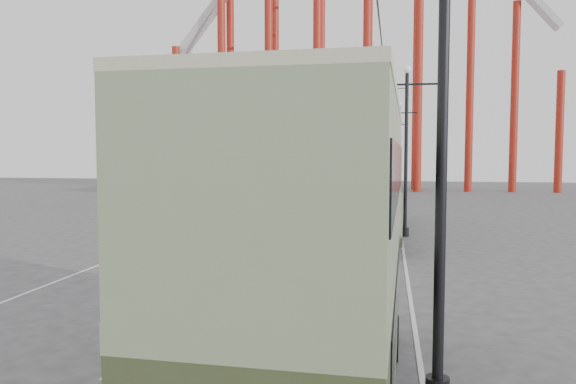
% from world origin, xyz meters
% --- Properties ---
extents(ground, '(160.00, 160.00, 0.00)m').
position_xyz_m(ground, '(0.00, 0.00, 0.00)').
color(ground, '#464648').
rests_on(ground, ground).
extents(road_markings, '(12.52, 120.00, 0.01)m').
position_xyz_m(road_markings, '(-0.86, 19.70, 0.01)').
color(road_markings, silver).
rests_on(road_markings, ground).
extents(lamp_post_mid, '(3.20, 0.44, 9.32)m').
position_xyz_m(lamp_post_mid, '(5.60, 18.00, 4.68)').
color(lamp_post_mid, black).
rests_on(lamp_post_mid, ground).
extents(lamp_post_far, '(3.20, 0.44, 9.32)m').
position_xyz_m(lamp_post_far, '(5.60, 40.00, 4.68)').
color(lamp_post_far, black).
rests_on(lamp_post_far, ground).
extents(lamp_post_distant, '(3.20, 0.44, 9.32)m').
position_xyz_m(lamp_post_distant, '(5.60, 62.00, 4.68)').
color(lamp_post_distant, black).
rests_on(lamp_post_distant, ground).
extents(roller_coaster, '(52.95, 5.00, 55.48)m').
position_xyz_m(roller_coaster, '(-2.49, 56.89, 22.92)').
color(roller_coaster, maroon).
rests_on(roller_coaster, ground).
extents(fairground_shed, '(22.00, 10.00, 5.00)m').
position_xyz_m(fairground_shed, '(-6.00, 47.00, 2.50)').
color(fairground_shed, '#A0A09B').
rests_on(fairground_shed, ground).
extents(double_decker_bus, '(2.86, 10.19, 5.43)m').
position_xyz_m(double_decker_bus, '(3.56, -3.77, 3.04)').
color(double_decker_bus, '#353D21').
rests_on(double_decker_bus, ground).
extents(single_decker_green, '(2.87, 10.08, 2.82)m').
position_xyz_m(single_decker_green, '(3.87, 16.04, 1.59)').
color(single_decker_green, gray).
rests_on(single_decker_green, ground).
extents(single_decker_cream, '(3.41, 11.01, 3.38)m').
position_xyz_m(single_decker_cream, '(3.49, 22.43, 1.90)').
color(single_decker_cream, beige).
rests_on(single_decker_cream, ground).
extents(pedestrian, '(0.72, 0.48, 1.92)m').
position_xyz_m(pedestrian, '(-0.44, 5.63, 0.96)').
color(pedestrian, black).
rests_on(pedestrian, ground).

